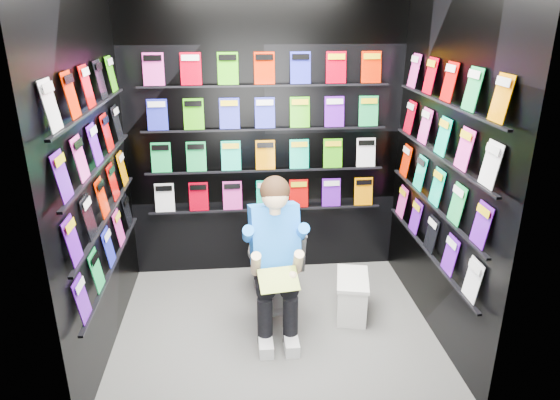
{
  "coord_description": "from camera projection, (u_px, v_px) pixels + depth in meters",
  "views": [
    {
      "loc": [
        -0.26,
        -3.25,
        2.29
      ],
      "look_at": [
        0.05,
        0.15,
        1.0
      ],
      "focal_mm": 32.0,
      "sensor_mm": 36.0,
      "label": 1
    }
  ],
  "objects": [
    {
      "name": "floor",
      "position": [
        275.0,
        328.0,
        3.86
      ],
      "size": [
        2.4,
        2.4,
        0.0
      ],
      "primitive_type": "plane",
      "color": "slate",
      "rests_on": "ground"
    },
    {
      "name": "wall_back",
      "position": [
        265.0,
        134.0,
        4.33
      ],
      "size": [
        2.4,
        0.04,
        2.6
      ],
      "primitive_type": "cube",
      "color": "black",
      "rests_on": "floor"
    },
    {
      "name": "wall_front",
      "position": [
        291.0,
        226.0,
        2.47
      ],
      "size": [
        2.4,
        0.04,
        2.6
      ],
      "primitive_type": "cube",
      "color": "black",
      "rests_on": "floor"
    },
    {
      "name": "wall_left",
      "position": [
        94.0,
        172.0,
        3.3
      ],
      "size": [
        0.04,
        2.0,
        2.6
      ],
      "primitive_type": "cube",
      "color": "black",
      "rests_on": "floor"
    },
    {
      "name": "wall_right",
      "position": [
        444.0,
        163.0,
        3.51
      ],
      "size": [
        0.04,
        2.0,
        2.6
      ],
      "primitive_type": "cube",
      "color": "black",
      "rests_on": "floor"
    },
    {
      "name": "comics_back",
      "position": [
        265.0,
        134.0,
        4.31
      ],
      "size": [
        2.1,
        0.06,
        1.37
      ],
      "primitive_type": null,
      "color": "#C60806",
      "rests_on": "wall_back"
    },
    {
      "name": "comics_left",
      "position": [
        98.0,
        171.0,
        3.3
      ],
      "size": [
        0.06,
        1.7,
        1.37
      ],
      "primitive_type": null,
      "color": "#C60806",
      "rests_on": "wall_left"
    },
    {
      "name": "comics_right",
      "position": [
        440.0,
        162.0,
        3.5
      ],
      "size": [
        0.06,
        1.7,
        1.37
      ],
      "primitive_type": null,
      "color": "#C60806",
      "rests_on": "wall_right"
    },
    {
      "name": "toilet",
      "position": [
        271.0,
        258.0,
        4.16
      ],
      "size": [
        0.52,
        0.8,
        0.73
      ],
      "primitive_type": "imported",
      "rotation": [
        0.0,
        0.0,
        3.28
      ],
      "color": "white",
      "rests_on": "floor"
    },
    {
      "name": "longbox",
      "position": [
        352.0,
        298.0,
        3.99
      ],
      "size": [
        0.3,
        0.44,
        0.3
      ],
      "primitive_type": "cube",
      "rotation": [
        0.0,
        0.0,
        -0.21
      ],
      "color": "silver",
      "rests_on": "floor"
    },
    {
      "name": "longbox_lid",
      "position": [
        353.0,
        279.0,
        3.93
      ],
      "size": [
        0.33,
        0.47,
        0.03
      ],
      "primitive_type": "cube",
      "rotation": [
        0.0,
        0.0,
        -0.21
      ],
      "color": "silver",
      "rests_on": "longbox"
    },
    {
      "name": "reader",
      "position": [
        274.0,
        237.0,
        3.67
      ],
      "size": [
        0.57,
        0.76,
        1.29
      ],
      "primitive_type": null,
      "rotation": [
        0.0,
        0.0,
        0.13
      ],
      "color": "#2678EE",
      "rests_on": "toilet"
    },
    {
      "name": "held_comic",
      "position": [
        279.0,
        280.0,
        3.41
      ],
      "size": [
        0.29,
        0.2,
        0.12
      ],
      "primitive_type": "cube",
      "rotation": [
        -0.96,
        0.0,
        0.13
      ],
      "color": "green",
      "rests_on": "reader"
    }
  ]
}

